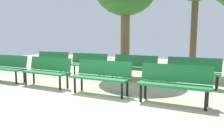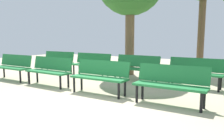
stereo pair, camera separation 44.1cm
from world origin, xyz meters
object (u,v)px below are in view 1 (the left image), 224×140
(bench_r0_c1, at_px, (47,70))
(bench_r1_c2, at_px, (134,66))
(bench_r1_c0, at_px, (51,61))
(bench_r1_c1, at_px, (87,63))
(bench_r0_c2, at_px, (102,75))
(bench_r0_c0, at_px, (7,66))
(bench_r1_c3, at_px, (192,70))
(bench_r0_c3, at_px, (174,81))

(bench_r0_c1, distance_m, bench_r1_c2, 2.85)
(bench_r0_c1, relative_size, bench_r1_c0, 1.01)
(bench_r1_c1, bearing_deg, bench_r1_c2, 1.29)
(bench_r0_c2, xyz_separation_m, bench_r1_c0, (-3.75, 2.19, 0.00))
(bench_r1_c0, bearing_deg, bench_r0_c0, -90.75)
(bench_r1_c1, bearing_deg, bench_r1_c0, 179.52)
(bench_r1_c1, bearing_deg, bench_r1_c3, 1.34)
(bench_r0_c3, height_order, bench_r1_c3, same)
(bench_r1_c0, bearing_deg, bench_r0_c1, -50.26)
(bench_r0_c2, relative_size, bench_r1_c0, 1.00)
(bench_r1_c0, height_order, bench_r1_c1, same)
(bench_r0_c1, distance_m, bench_r0_c3, 3.83)
(bench_r0_c1, bearing_deg, bench_r0_c3, 0.49)
(bench_r0_c2, bearing_deg, bench_r0_c3, -0.91)
(bench_r1_c3, bearing_deg, bench_r0_c2, -131.89)
(bench_r0_c0, height_order, bench_r1_c3, same)
(bench_r0_c1, bearing_deg, bench_r0_c0, -178.93)
(bench_r0_c0, relative_size, bench_r0_c3, 1.00)
(bench_r1_c0, relative_size, bench_r1_c1, 0.99)
(bench_r0_c1, bearing_deg, bench_r1_c3, 28.76)
(bench_r0_c3, relative_size, bench_r1_c2, 0.99)
(bench_r0_c2, xyz_separation_m, bench_r1_c3, (1.98, 2.06, 0.00))
(bench_r0_c0, distance_m, bench_r1_c1, 2.79)
(bench_r0_c2, height_order, bench_r1_c2, same)
(bench_r0_c0, bearing_deg, bench_r0_c2, -0.26)
(bench_r1_c2, bearing_deg, bench_r1_c3, 1.74)
(bench_r1_c2, distance_m, bench_r1_c3, 1.93)
(bench_r1_c0, distance_m, bench_r1_c2, 3.80)
(bench_r0_c1, bearing_deg, bench_r1_c1, 89.39)
(bench_r0_c0, xyz_separation_m, bench_r0_c1, (1.82, -0.01, 0.00))
(bench_r0_c0, distance_m, bench_r0_c2, 3.76)
(bench_r0_c1, xyz_separation_m, bench_r1_c0, (-1.81, 2.14, 0.00))
(bench_r1_c2, bearing_deg, bench_r0_c0, -149.69)
(bench_r0_c3, bearing_deg, bench_r0_c0, 178.89)
(bench_r0_c2, relative_size, bench_r1_c2, 0.99)
(bench_r0_c1, xyz_separation_m, bench_r0_c2, (1.93, -0.05, 0.00))
(bench_r1_c3, bearing_deg, bench_r1_c2, -178.67)
(bench_r0_c0, height_order, bench_r0_c1, same)
(bench_r0_c0, distance_m, bench_r1_c3, 6.08)
(bench_r0_c1, height_order, bench_r0_c3, same)
(bench_r1_c0, xyz_separation_m, bench_r1_c3, (5.73, -0.13, 0.00))
(bench_r0_c2, height_order, bench_r1_c1, same)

